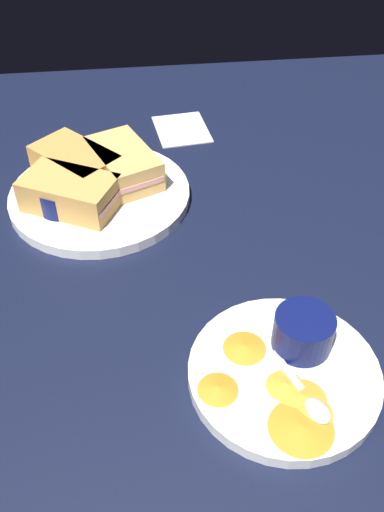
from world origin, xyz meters
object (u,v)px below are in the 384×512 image
(sandwich_half_far, at_px, (76,165))
(plate_chips_companion, at_px, (284,374))
(sandwich_half_near, at_px, (124,163))
(spoon_by_dark_ramekin, at_px, (101,195))
(ramekin_light_gravy, at_px, (303,331))
(ramekin_dark_sauce, at_px, (61,196))
(sandwich_half_extra, at_px, (70,193))
(plate_sandwich_main, at_px, (100,195))
(spoon_by_gravy_ramekin, at_px, (310,401))

(sandwich_half_far, xyz_separation_m, plate_chips_companion, (0.39, 0.23, -0.03))
(sandwich_half_near, bearing_deg, spoon_by_dark_ramekin, -37.25)
(plate_chips_companion, height_order, ramekin_light_gravy, ramekin_light_gravy)
(ramekin_dark_sauce, height_order, plate_chips_companion, ramekin_dark_sauce)
(sandwich_half_extra, relative_size, ramekin_dark_sauce, 2.10)
(plate_sandwich_main, relative_size, sandwich_half_extra, 1.80)
(spoon_by_dark_ramekin, bearing_deg, sandwich_half_extra, -66.10)
(sandwich_half_near, height_order, sandwich_half_far, same)
(ramekin_light_gravy, bearing_deg, sandwich_half_far, -144.37)
(plate_sandwich_main, xyz_separation_m, ramekin_dark_sauce, (0.03, -0.05, 0.03))
(sandwich_half_near, relative_size, ramekin_light_gravy, 2.26)
(sandwich_half_extra, bearing_deg, ramekin_dark_sauce, -96.97)
(ramekin_dark_sauce, height_order, spoon_by_dark_ramekin, ramekin_dark_sauce)
(plate_sandwich_main, distance_m, ramekin_dark_sauce, 0.07)
(spoon_by_dark_ramekin, relative_size, plate_chips_companion, 0.47)
(sandwich_half_far, bearing_deg, sandwich_half_near, 85.55)
(sandwich_half_far, bearing_deg, ramekin_light_gravy, 35.63)
(sandwich_half_near, xyz_separation_m, ramekin_dark_sauce, (0.07, -0.09, -0.00))
(plate_chips_companion, relative_size, spoon_by_gravy_ramekin, 2.12)
(spoon_by_dark_ramekin, bearing_deg, sandwich_half_near, 142.75)
(sandwich_half_far, bearing_deg, plate_sandwich_main, 40.55)
(sandwich_half_far, bearing_deg, spoon_by_gravy_ramekin, 29.63)
(plate_chips_companion, bearing_deg, sandwich_half_near, -157.58)
(spoon_by_dark_ramekin, distance_m, spoon_by_gravy_ramekin, 0.43)
(sandwich_half_near, xyz_separation_m, spoon_by_gravy_ramekin, (0.43, 0.17, -0.02))
(plate_sandwich_main, height_order, sandwich_half_far, sandwich_half_far)
(ramekin_dark_sauce, relative_size, spoon_by_gravy_ramekin, 0.73)
(ramekin_dark_sauce, bearing_deg, ramekin_light_gravy, 43.77)
(ramekin_dark_sauce, distance_m, spoon_by_gravy_ramekin, 0.45)
(ramekin_dark_sauce, bearing_deg, sandwich_half_near, 125.67)
(plate_sandwich_main, xyz_separation_m, spoon_by_gravy_ramekin, (0.39, 0.21, 0.01))
(sandwich_half_near, bearing_deg, spoon_by_gravy_ramekin, 22.12)
(sandwich_half_near, height_order, spoon_by_dark_ramekin, sandwich_half_near)
(ramekin_dark_sauce, distance_m, spoon_by_dark_ramekin, 0.06)
(sandwich_half_far, bearing_deg, ramekin_dark_sauce, -14.59)
(plate_chips_companion, distance_m, spoon_by_gravy_ramekin, 0.05)
(spoon_by_gravy_ramekin, bearing_deg, sandwich_half_far, -150.37)
(ramekin_dark_sauce, height_order, spoon_by_gravy_ramekin, ramekin_dark_sauce)
(ramekin_dark_sauce, xyz_separation_m, plate_chips_companion, (0.32, 0.25, -0.03))
(plate_chips_companion, xyz_separation_m, spoon_by_gravy_ramekin, (0.04, 0.02, 0.01))
(spoon_by_dark_ramekin, bearing_deg, spoon_by_gravy_ramekin, 29.09)
(plate_sandwich_main, bearing_deg, ramekin_light_gravy, 34.99)
(ramekin_light_gravy, xyz_separation_m, spoon_by_gravy_ramekin, (0.07, -0.01, -0.02))
(sandwich_half_extra, xyz_separation_m, ramekin_light_gravy, (0.29, 0.26, -0.00))
(plate_sandwich_main, height_order, sandwich_half_extra, sandwich_half_extra)
(sandwich_half_near, xyz_separation_m, plate_chips_companion, (0.38, 0.16, -0.03))
(sandwich_half_far, xyz_separation_m, spoon_by_dark_ramekin, (0.05, 0.04, -0.02))
(plate_sandwich_main, height_order, sandwich_half_near, sandwich_half_near)
(plate_sandwich_main, bearing_deg, spoon_by_gravy_ramekin, 28.38)
(plate_chips_companion, xyz_separation_m, ramekin_light_gravy, (-0.03, 0.03, 0.03))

